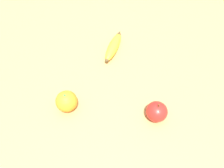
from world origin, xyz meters
The scene contains 4 objects.
ground_plane centered at (0.00, 0.00, 0.00)m, with size 3.00×3.00×0.00m, color tan.
banana centered at (0.09, 0.10, 0.02)m, with size 0.14×0.16×0.04m.
orange centered at (-0.15, -0.11, 0.04)m, with size 0.07×0.07×0.07m.
apple centered at (0.12, -0.24, 0.03)m, with size 0.07×0.07×0.08m.
Camera 1 is at (-0.14, -0.52, 0.66)m, focal length 35.00 mm.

